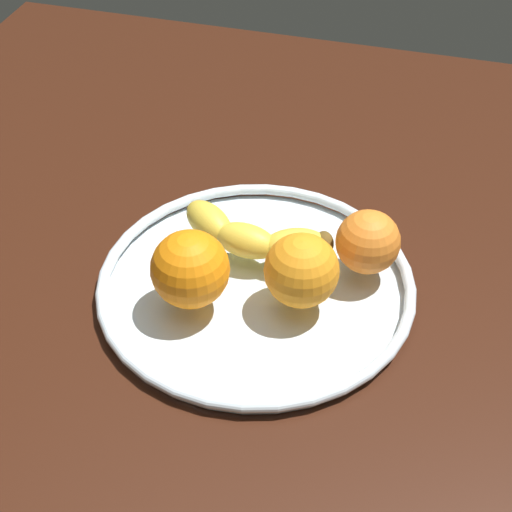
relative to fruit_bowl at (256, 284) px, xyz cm
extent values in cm
cube|color=#35180D|center=(0.00, 0.00, -2.92)|extent=(112.63, 112.63, 4.00)
cylinder|color=silver|center=(0.00, 0.00, -0.62)|extent=(31.18, 31.18, 0.60)
torus|color=silver|center=(0.00, 0.00, 0.28)|extent=(32.48, 32.48, 1.20)
ellipsoid|color=yellow|center=(-6.67, 5.19, 2.68)|extent=(7.58, 6.94, 3.60)
ellipsoid|color=yellow|center=(-1.98, 3.29, 2.68)|extent=(7.18, 4.43, 3.60)
ellipsoid|color=yellow|center=(3.03, 3.94, 2.68)|extent=(7.63, 5.89, 3.60)
ellipsoid|color=brown|center=(5.86, 5.10, 2.68)|extent=(2.80, 3.09, 2.52)
sphere|color=orange|center=(4.95, -1.51, 4.55)|extent=(7.33, 7.33, 7.33)
sphere|color=orange|center=(-5.30, -4.41, 4.73)|extent=(7.69, 7.69, 7.69)
sphere|color=orange|center=(10.33, 4.78, 4.17)|extent=(6.57, 6.57, 6.57)
camera|label=1|loc=(15.47, -54.91, 55.51)|focal=54.70mm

